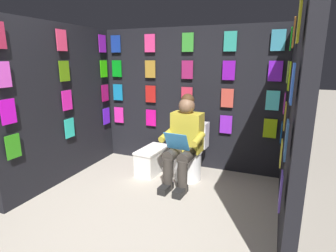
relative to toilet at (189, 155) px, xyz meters
name	(u,v)px	position (x,y,z in m)	size (l,w,h in m)	color
ground_plane	(112,246)	(0.18, 1.68, -0.33)	(30.00, 30.00, 0.00)	#B2A899
display_wall_back	(189,99)	(0.18, -0.47, 0.71)	(2.83, 0.14, 2.07)	black
display_wall_left	(294,122)	(-1.23, 0.63, 0.71)	(0.14, 2.10, 2.07)	black
display_wall_right	(62,104)	(1.60, 0.63, 0.71)	(0.14, 2.10, 2.07)	black
toilet	(189,155)	(0.00, 0.00, 0.00)	(0.42, 0.57, 0.77)	white
person_reading	(184,140)	(0.01, 0.23, 0.27)	(0.54, 0.70, 1.19)	gold
comic_longbox_near	(152,160)	(0.56, 0.04, -0.15)	(0.34, 0.61, 0.36)	white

